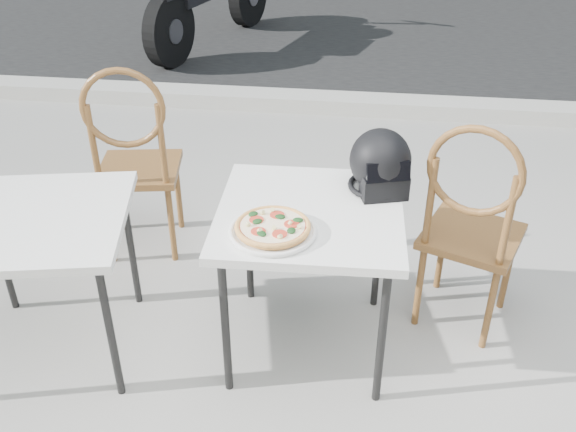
# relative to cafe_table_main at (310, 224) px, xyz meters

# --- Properties ---
(ground) EXTENTS (80.00, 80.00, 0.00)m
(ground) POSITION_rel_cafe_table_main_xyz_m (0.37, -0.29, -0.63)
(ground) COLOR #97958F
(ground) RESTS_ON ground
(curb) EXTENTS (30.00, 0.25, 0.12)m
(curb) POSITION_rel_cafe_table_main_xyz_m (0.37, 2.71, -0.57)
(curb) COLOR #ABA9A0
(curb) RESTS_ON ground
(cafe_table_main) EXTENTS (0.75, 0.75, 0.69)m
(cafe_table_main) POSITION_rel_cafe_table_main_xyz_m (0.00, 0.00, 0.00)
(cafe_table_main) COLOR white
(cafe_table_main) RESTS_ON ground
(plate) EXTENTS (0.38, 0.38, 0.02)m
(plate) POSITION_rel_cafe_table_main_xyz_m (-0.12, -0.18, 0.07)
(plate) COLOR white
(plate) RESTS_ON cafe_table_main
(pizza) EXTENTS (0.28, 0.28, 0.03)m
(pizza) POSITION_rel_cafe_table_main_xyz_m (-0.12, -0.18, 0.09)
(pizza) COLOR #E5A353
(pizza) RESTS_ON plate
(helmet) EXTENTS (0.31, 0.32, 0.26)m
(helmet) POSITION_rel_cafe_table_main_xyz_m (0.26, 0.21, 0.18)
(helmet) COLOR black
(helmet) RESTS_ON cafe_table_main
(cafe_chair_main) EXTENTS (0.51, 0.51, 1.03)m
(cafe_chair_main) POSITION_rel_cafe_table_main_xyz_m (0.66, 0.21, -0.06)
(cafe_chair_main) COLOR brown
(cafe_chair_main) RESTS_ON ground
(cafe_table_side) EXTENTS (0.84, 0.84, 0.68)m
(cafe_table_side) POSITION_rel_cafe_table_main_xyz_m (-1.07, -0.16, -0.01)
(cafe_table_side) COLOR white
(cafe_table_side) RESTS_ON ground
(cafe_chair_side) EXTENTS (0.47, 0.47, 1.06)m
(cafe_chair_side) POSITION_rel_cafe_table_main_xyz_m (-0.94, 0.60, -0.04)
(cafe_chair_side) COLOR brown
(cafe_chair_side) RESTS_ON ground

